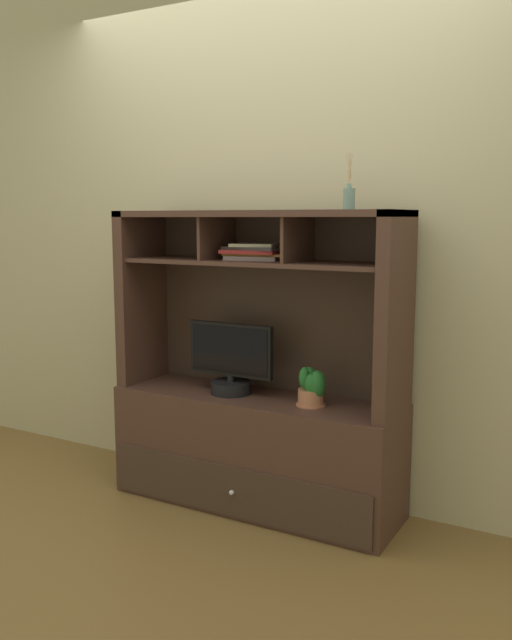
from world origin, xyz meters
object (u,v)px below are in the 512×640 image
Objects in this scene: media_console at (257,416)px; potted_orchid at (312,387)px; diffuser_bottle at (349,198)px; tv_monitor at (231,364)px; magazine_stack_left at (258,252)px.

media_console reaches higher than potted_orchid.
diffuser_bottle is (0.46, -0.01, 1.04)m from media_console.
tv_monitor is at bearing -177.82° from diffuser_bottle.
potted_orchid is at bearing -169.82° from diffuser_bottle.
media_console is at bearing 172.58° from potted_orchid.
potted_orchid is 0.76× the size of diffuser_bottle.
diffuser_bottle is at bearing 2.18° from tv_monitor.
diffuser_bottle is at bearing -6.52° from magazine_stack_left.
diffuser_bottle reaches higher than magazine_stack_left.
tv_monitor is 0.56m from magazine_stack_left.
potted_orchid is 0.57× the size of magazine_stack_left.
magazine_stack_left is at bearing 173.48° from diffuser_bottle.
magazine_stack_left reaches higher than potted_orchid.
diffuser_bottle reaches higher than media_console.
tv_monitor is 2.49× the size of potted_orchid.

